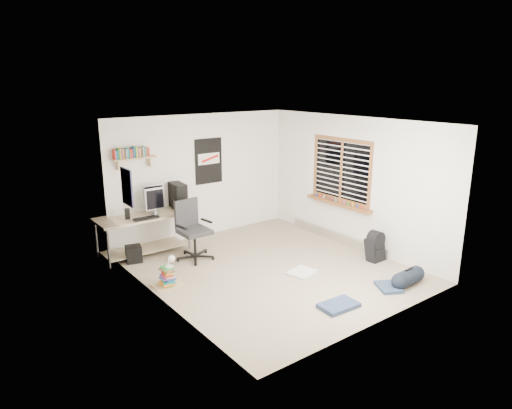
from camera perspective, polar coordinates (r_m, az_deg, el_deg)
floor at (r=7.91m, az=1.92°, el=-8.10°), size 4.00×4.50×0.01m
ceiling at (r=7.29m, az=2.10°, el=10.32°), size 4.00×4.50×0.01m
back_wall at (r=9.32m, az=-6.75°, el=3.52°), size 4.00×0.01×2.50m
left_wall at (r=6.48m, az=-11.94°, el=-1.96°), size 0.01×4.50×2.50m
right_wall at (r=8.87m, az=12.15°, el=2.68°), size 0.01×4.50×2.50m
desk at (r=8.72m, az=-13.84°, el=-3.70°), size 1.80×1.13×0.76m
monitor_left at (r=8.44m, az=-12.54°, el=-0.01°), size 0.36×0.09×0.40m
monitor_right at (r=8.63m, az=-12.67°, el=0.42°), size 0.39×0.12×0.42m
pc_tower at (r=8.83m, az=-9.73°, el=1.11°), size 0.26×0.48×0.48m
keyboard at (r=8.30m, az=-13.55°, el=-1.66°), size 0.45×0.18×0.02m
speaker_left at (r=8.37m, az=-15.78°, el=-1.11°), size 0.12×0.12×0.18m
speaker_right at (r=8.79m, az=-10.05°, el=0.03°), size 0.10×0.10×0.19m
office_chair at (r=8.25m, az=-7.69°, el=-3.54°), size 0.78×0.78×1.08m
wall_shelf at (r=8.49m, az=-14.96°, el=5.60°), size 0.80×0.22×0.24m
poster_back_wall at (r=9.32m, az=-5.93°, el=5.42°), size 0.62×0.03×0.92m
poster_left_wall at (r=7.50m, az=-15.84°, el=2.11°), size 0.02×0.42×0.60m
window at (r=8.98m, az=10.55°, el=4.22°), size 0.10×1.50×1.26m
baseboard_heater at (r=9.34m, az=10.17°, el=-3.99°), size 0.08×2.50×0.18m
backpack at (r=8.49m, az=14.64°, el=-5.45°), size 0.34×0.28×0.44m
duffel_bag at (r=7.66m, az=18.47°, el=-8.55°), size 0.27×0.27×0.50m
tshirt at (r=7.76m, az=5.73°, el=-8.44°), size 0.51×0.46×0.04m
jeans_a at (r=6.76m, az=10.29°, el=-12.30°), size 0.58×0.39×0.06m
jeans_b at (r=7.49m, az=16.23°, el=-9.89°), size 0.48×0.53×0.05m
book_stack at (r=7.37m, az=-10.96°, el=-8.91°), size 0.50×0.45×0.28m
desk_lamp at (r=7.27m, az=-10.84°, el=-7.27°), size 0.15×0.22×0.20m
subwoofer at (r=8.45m, az=-15.04°, el=-6.02°), size 0.33×0.33×0.30m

